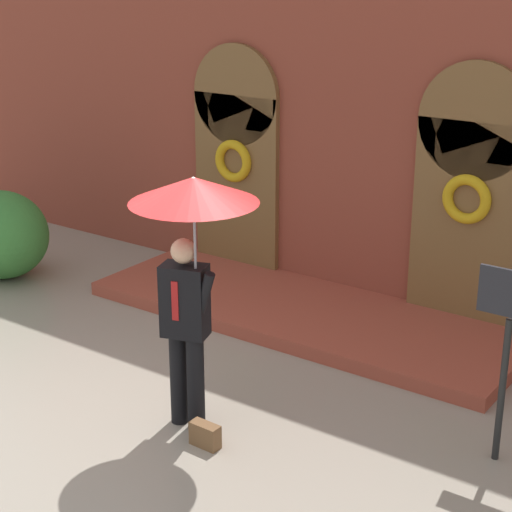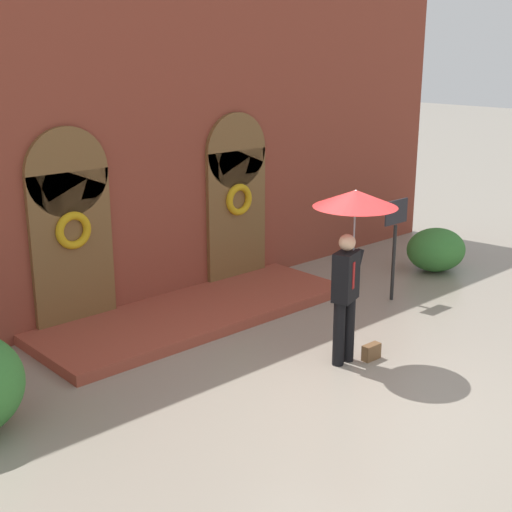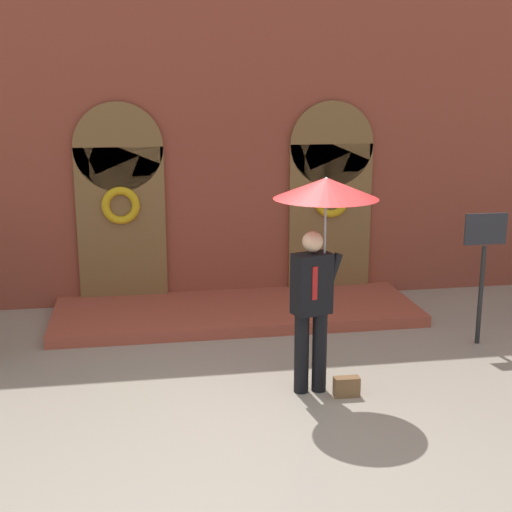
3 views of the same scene
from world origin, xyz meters
The scene contains 6 objects.
ground_plane centered at (0.00, 0.00, 0.00)m, with size 80.00×80.00×0.00m, color gray.
building_facade centered at (0.00, 4.15, 2.68)m, with size 14.00×2.30×5.60m.
person_with_umbrella centered at (0.54, 0.39, 1.91)m, with size 1.10×1.10×2.36m.
handbag centered at (0.80, 0.19, 0.11)m, with size 0.28×0.12×0.22m, color brown.
sign_post centered at (2.95, 1.48, 1.16)m, with size 0.56×0.06×1.72m.
shrub_left centered at (-4.04, 1.95, 0.59)m, with size 1.32×1.20×1.17m, color #387A33.
Camera 1 is at (4.94, -4.88, 4.08)m, focal length 60.00 mm.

